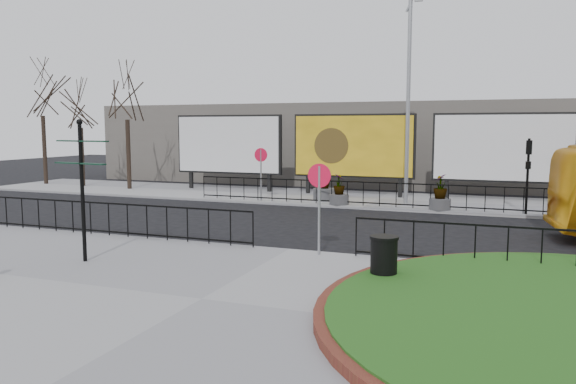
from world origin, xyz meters
The scene contains 22 objects.
ground centered at (0.00, 0.00, 0.00)m, with size 90.00×90.00×0.00m, color black.
pavement_near centered at (0.00, -5.00, 0.06)m, with size 30.00×10.00×0.12m, color gray.
pavement_far centered at (0.00, 12.00, 0.06)m, with size 44.00×6.00×0.12m, color gray.
railing_near_left centered at (-6.00, -0.30, 0.67)m, with size 10.00×0.10×1.10m, color black, non-canonical shape.
railing_near_right centered at (6.50, -0.30, 0.67)m, with size 9.00×0.10×1.10m, color black, non-canonical shape.
railing_far centered at (1.00, 9.30, 0.67)m, with size 18.00×0.10×1.10m, color black, non-canonical shape.
speed_sign_far centered at (-5.00, 9.40, 1.92)m, with size 0.64×0.07×2.47m.
speed_sign_near centered at (1.00, -0.40, 1.92)m, with size 0.64×0.07×2.47m.
billboard_left centered at (-8.50, 12.97, 2.60)m, with size 6.20×0.31×4.10m.
billboard_mid centered at (-1.50, 12.97, 2.60)m, with size 6.20×0.31×4.10m.
billboard_right centered at (5.50, 12.97, 2.60)m, with size 6.20×0.31×4.10m.
lamp_post centered at (1.51, 11.00, 4.83)m, with size 0.74×0.18×9.23m.
signal_pole_a centered at (6.50, 9.34, 2.10)m, with size 0.22×0.26×3.00m.
tree_left centered at (-14.00, 11.50, 3.62)m, with size 2.00×2.00×7.00m, color #2D2119, non-canonical shape.
tree_mid centered at (-17.50, 11.80, 3.22)m, with size 2.00×2.00×6.20m, color #2D2119, non-canonical shape.
tree_far centered at (-20.50, 12.00, 3.87)m, with size 2.00×2.00×7.50m, color #2D2119, non-canonical shape.
building_backdrop centered at (0.00, 22.00, 2.50)m, with size 40.00×10.00×5.00m, color #5A554E.
fingerpost_sign centered at (-4.40, -3.26, 2.31)m, with size 1.70×0.46×3.64m.
litter_bin centered at (3.18, -2.52, 0.65)m, with size 0.64×0.64×1.05m.
planter_a centered at (-2.23, 10.57, 0.59)m, with size 1.08×1.08×1.47m.
planter_b centered at (-1.20, 9.40, 0.63)m, with size 0.87×0.87×1.38m.
planter_c centered at (3.17, 9.40, 0.71)m, with size 0.89×0.89×1.50m.
Camera 1 is at (5.54, -14.61, 3.55)m, focal length 35.00 mm.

